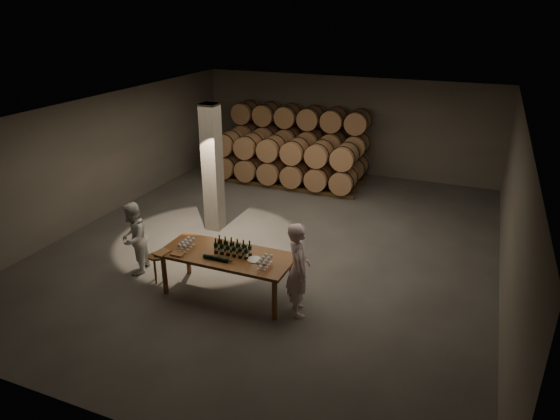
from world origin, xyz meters
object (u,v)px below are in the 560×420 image
at_px(tasting_table, 227,259).
at_px(bottle_cluster, 233,249).
at_px(stool, 157,260).
at_px(notebook_near, 178,254).
at_px(person_woman, 134,238).
at_px(plate, 254,260).
at_px(person_man, 298,269).

distance_m(tasting_table, bottle_cluster, 0.25).
bearing_deg(stool, tasting_table, 3.14).
distance_m(notebook_near, person_woman, 1.47).
relative_size(plate, notebook_near, 1.15).
relative_size(bottle_cluster, plate, 2.59).
distance_m(tasting_table, stool, 1.62).
relative_size(stool, person_woman, 0.37).
height_order(notebook_near, person_man, person_man).
height_order(tasting_table, notebook_near, notebook_near).
xyz_separation_m(bottle_cluster, plate, (0.48, -0.05, -0.11)).
bearing_deg(notebook_near, person_man, 7.68).
bearing_deg(person_woman, person_man, 72.16).
bearing_deg(stool, notebook_near, -21.69).
bearing_deg(person_woman, notebook_near, 56.45).
height_order(notebook_near, stool, notebook_near).
xyz_separation_m(bottle_cluster, person_woman, (-2.37, 0.03, -0.22)).
bearing_deg(person_man, stool, 62.38).
xyz_separation_m(tasting_table, person_man, (1.49, -0.06, 0.11)).
height_order(bottle_cluster, notebook_near, bottle_cluster).
bearing_deg(notebook_near, bottle_cluster, 22.67).
distance_m(tasting_table, notebook_near, 0.94).
height_order(tasting_table, person_woman, person_woman).
bearing_deg(person_woman, tasting_table, 72.40).
distance_m(stool, person_man, 3.11).
distance_m(bottle_cluster, person_man, 1.38).
height_order(person_man, person_woman, person_man).
xyz_separation_m(plate, notebook_near, (-1.45, -0.36, 0.01)).
relative_size(plate, person_woman, 0.18).
relative_size(plate, person_man, 0.15).
height_order(tasting_table, stool, tasting_table).
distance_m(bottle_cluster, person_woman, 2.38).
relative_size(bottle_cluster, person_man, 0.40).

